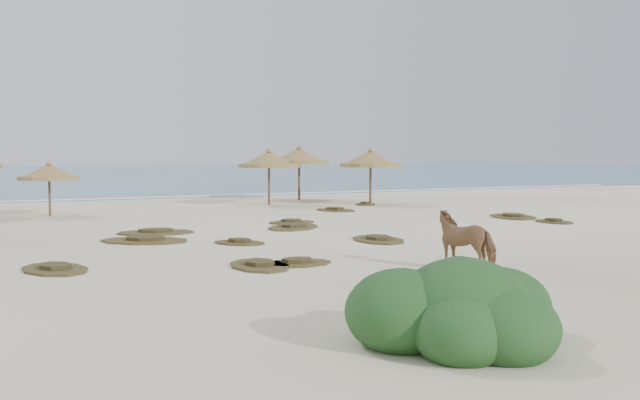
# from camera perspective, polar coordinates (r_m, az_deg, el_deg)

# --- Properties ---
(ground) EXTENTS (160.00, 160.00, 0.00)m
(ground) POSITION_cam_1_polar(r_m,az_deg,el_deg) (20.31, 7.57, -4.07)
(ground) COLOR white
(ground) RESTS_ON ground
(ocean) EXTENTS (200.00, 100.00, 0.01)m
(ocean) POSITION_cam_1_polar(r_m,az_deg,el_deg) (92.54, -18.66, 2.04)
(ocean) COLOR #2D6688
(ocean) RESTS_ON ground
(foam_line) EXTENTS (70.00, 0.60, 0.01)m
(foam_line) POSITION_cam_1_polar(r_m,az_deg,el_deg) (44.32, -11.07, 0.26)
(foam_line) COLOR white
(foam_line) RESTS_ON ground
(palapa_2) EXTENTS (2.99, 2.99, 2.41)m
(palapa_2) POSITION_cam_1_polar(r_m,az_deg,el_deg) (32.66, -20.86, 2.04)
(palapa_2) COLOR brown
(palapa_2) RESTS_ON ground
(palapa_3) EXTENTS (3.83, 3.83, 3.00)m
(palapa_3) POSITION_cam_1_polar(r_m,az_deg,el_deg) (36.96, -4.11, 3.19)
(palapa_3) COLOR brown
(palapa_3) RESTS_ON ground
(palapa_4) EXTENTS (4.27, 4.27, 3.17)m
(palapa_4) POSITION_cam_1_polar(r_m,az_deg,el_deg) (40.40, -1.69, 3.46)
(palapa_4) COLOR brown
(palapa_4) RESTS_ON ground
(palapa_5) EXTENTS (4.26, 4.26, 3.02)m
(palapa_5) POSITION_cam_1_polar(r_m,az_deg,el_deg) (37.41, 4.06, 3.23)
(palapa_5) COLOR brown
(palapa_5) RESTS_ON ground
(horse) EXTENTS (1.42, 1.82, 1.40)m
(horse) POSITION_cam_1_polar(r_m,az_deg,el_deg) (17.40, 11.66, -3.14)
(horse) COLOR #916042
(horse) RESTS_ON ground
(bush) EXTENTS (3.32, 2.93, 1.49)m
(bush) POSITION_cam_1_polar(r_m,az_deg,el_deg) (10.70, 11.30, -8.76)
(bush) COLOR #275424
(bush) RESTS_ON ground
(scrub_0) EXTENTS (1.92, 2.45, 0.16)m
(scrub_0) POSITION_cam_1_polar(r_m,az_deg,el_deg) (18.01, -20.46, -5.15)
(scrub_0) COLOR brown
(scrub_0) RESTS_ON ground
(scrub_1) EXTENTS (3.33, 3.03, 0.16)m
(scrub_1) POSITION_cam_1_polar(r_m,az_deg,el_deg) (22.84, -13.84, -3.13)
(scrub_1) COLOR brown
(scrub_1) RESTS_ON ground
(scrub_2) EXTENTS (1.91, 1.96, 0.16)m
(scrub_2) POSITION_cam_1_polar(r_m,az_deg,el_deg) (21.80, -6.45, -3.37)
(scrub_2) COLOR brown
(scrub_2) RESTS_ON ground
(scrub_3) EXTENTS (3.02, 3.02, 0.16)m
(scrub_3) POSITION_cam_1_polar(r_m,az_deg,el_deg) (26.05, -2.14, -2.14)
(scrub_3) COLOR brown
(scrub_3) RESTS_ON ground
(scrub_4) EXTENTS (1.24, 1.82, 0.16)m
(scrub_4) POSITION_cam_1_polar(r_m,az_deg,el_deg) (29.49, 18.21, -1.62)
(scrub_4) COLOR brown
(scrub_4) RESTS_ON ground
(scrub_5) EXTENTS (2.53, 3.14, 0.16)m
(scrub_5) POSITION_cam_1_polar(r_m,az_deg,el_deg) (31.20, 15.18, -1.26)
(scrub_5) COLOR brown
(scrub_5) RESTS_ON ground
(scrub_7) EXTENTS (2.04, 2.51, 0.16)m
(scrub_7) POSITION_cam_1_polar(r_m,az_deg,el_deg) (33.47, 1.24, -0.78)
(scrub_7) COLOR brown
(scrub_7) RESTS_ON ground
(scrub_9) EXTENTS (1.74, 2.45, 0.16)m
(scrub_9) POSITION_cam_1_polar(r_m,az_deg,el_deg) (22.45, 4.68, -3.14)
(scrub_9) COLOR brown
(scrub_9) RESTS_ON ground
(scrub_10) EXTENTS (1.75, 1.92, 0.16)m
(scrub_10) POSITION_cam_1_polar(r_m,az_deg,el_deg) (37.11, 3.66, -0.31)
(scrub_10) COLOR brown
(scrub_10) RESTS_ON ground
(scrub_11) EXTENTS (1.81, 1.20, 0.16)m
(scrub_11) POSITION_cam_1_polar(r_m,az_deg,el_deg) (17.79, -1.84, -5.02)
(scrub_11) COLOR brown
(scrub_11) RESTS_ON ground
(scrub_13) EXTENTS (1.88, 1.24, 0.16)m
(scrub_13) POSITION_cam_1_polar(r_m,az_deg,el_deg) (27.81, -2.31, -1.75)
(scrub_13) COLOR brown
(scrub_13) RESTS_ON ground
(scrub_14) EXTENTS (1.44, 2.16, 0.16)m
(scrub_14) POSITION_cam_1_polar(r_m,az_deg,el_deg) (17.47, -4.88, -5.19)
(scrub_14) COLOR brown
(scrub_14) RESTS_ON ground
(scrub_15) EXTENTS (2.91, 2.20, 0.16)m
(scrub_15) POSITION_cam_1_polar(r_m,az_deg,el_deg) (24.98, -13.02, -2.51)
(scrub_15) COLOR brown
(scrub_15) RESTS_ON ground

